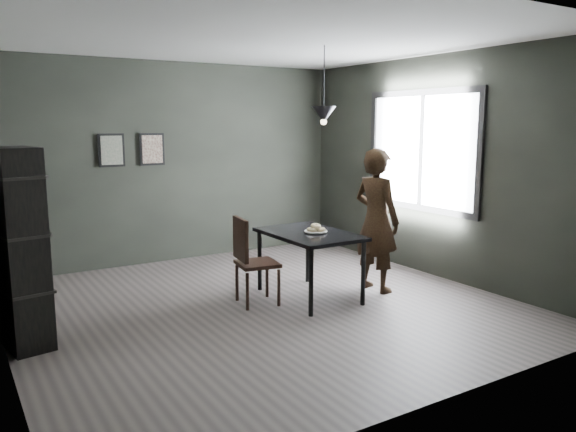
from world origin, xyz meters
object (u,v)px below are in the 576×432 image
cafe_table (309,239)px  woman (376,220)px  pendant_lamp (324,114)px  shelf_unit (20,249)px  wood_chair (250,255)px  white_plate (316,232)px

cafe_table → woman: 0.86m
pendant_lamp → woman: bearing=-25.8°
shelf_unit → pendant_lamp: bearing=-10.7°
shelf_unit → wood_chair: bearing=-10.4°
woman → shelf_unit: size_ratio=0.95×
wood_chair → pendant_lamp: size_ratio=1.11×
pendant_lamp → cafe_table: bearing=-158.2°
cafe_table → pendant_lamp: (0.25, 0.10, 1.38)m
woman → pendant_lamp: size_ratio=1.94×
white_plate → pendant_lamp: bearing=36.5°
white_plate → woman: bearing=-10.0°
cafe_table → white_plate: white_plate is taller
shelf_unit → white_plate: bearing=-13.4°
woman → wood_chair: (-1.51, 0.30, -0.29)m
shelf_unit → cafe_table: bearing=-12.7°
woman → wood_chair: size_ratio=1.74×
wood_chair → shelf_unit: (-2.23, 0.03, 0.33)m
white_plate → wood_chair: size_ratio=0.24×
cafe_table → woman: woman is taller
white_plate → woman: woman is taller
white_plate → pendant_lamp: size_ratio=0.27×
cafe_table → white_plate: 0.11m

